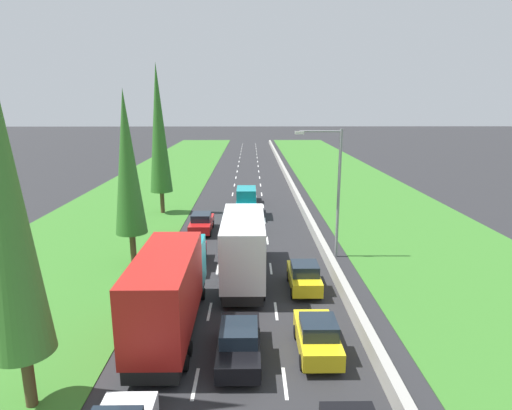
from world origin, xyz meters
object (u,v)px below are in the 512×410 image
Objects in this scene: red_box_truck_left_lane at (170,289)px; poplar_tree_third at (159,129)px; maroon_sedan_left_lane at (190,255)px; yellow_hatchback_right_lane at (317,336)px; yellow_hatchback_right_lane_third at (304,276)px; teal_van_centre_lane at (246,202)px; poplar_tree_nearest at (4,198)px; red_sedan_left_lane at (202,223)px; black_sedan_centre_lane at (239,342)px; green_hatchback_centre_lane at (245,224)px; white_box_truck_centre_lane at (244,245)px; grey_sedan_centre_lane at (248,195)px; poplar_tree_second at (127,164)px; street_light_mast at (334,184)px.

poplar_tree_third is at bearing 102.19° from red_box_truck_left_lane.
maroon_sedan_left_lane is at bearing -71.99° from poplar_tree_third.
yellow_hatchback_right_lane is 1.00× the size of yellow_hatchback_right_lane_third.
teal_van_centre_lane is 0.37× the size of poplar_tree_nearest.
poplar_tree_third reaches higher than red_sedan_left_lane.
poplar_tree_third is at bearing 108.01° from maroon_sedan_left_lane.
maroon_sedan_left_lane is 7.98m from red_sedan_left_lane.
yellow_hatchback_right_lane_third is at bearing 41.70° from poplar_tree_nearest.
black_sedan_centre_lane is 1.15× the size of green_hatchback_centre_lane.
maroon_sedan_left_lane is (-0.25, 8.52, -1.37)m from red_box_truck_left_lane.
white_box_truck_centre_lane is 21.30m from grey_sedan_centre_lane.
poplar_tree_second reaches higher than yellow_hatchback_right_lane_third.
teal_van_centre_lane is at bearing 89.91° from white_box_truck_centre_lane.
red_box_truck_left_lane is 1.04× the size of street_light_mast.
green_hatchback_centre_lane is 11.75m from yellow_hatchback_right_lane_third.
black_sedan_centre_lane is 18.24m from green_hatchback_centre_lane.
red_box_truck_left_lane reaches higher than teal_van_centre_lane.
black_sedan_centre_lane is at bearing -117.12° from yellow_hatchback_right_lane_third.
red_sedan_left_lane is at bearing 147.93° from street_light_mast.
red_box_truck_left_lane is at bearing -98.90° from teal_van_centre_lane.
street_light_mast reaches higher than red_box_truck_left_lane.
yellow_hatchback_right_lane_third reaches higher than maroon_sedan_left_lane.
green_hatchback_centre_lane is at bearing 70.43° from poplar_tree_nearest.
street_light_mast is (6.17, 3.88, 3.05)m from white_box_truck_centre_lane.
maroon_sedan_left_lane is 0.48× the size of white_box_truck_centre_lane.
red_sedan_left_lane is at bearing 121.65° from yellow_hatchback_right_lane_third.
street_light_mast reaches higher than green_hatchback_centre_lane.
yellow_hatchback_right_lane is at bearing -68.37° from white_box_truck_centre_lane.
grey_sedan_centre_lane is (0.19, 21.25, -1.37)m from white_box_truck_centre_lane.
red_box_truck_left_lane is 0.65× the size of poplar_tree_third.
yellow_hatchback_right_lane is 13.18m from poplar_tree_nearest.
red_box_truck_left_lane is 7.24m from white_box_truck_centre_lane.
poplar_tree_second is (-7.54, 2.68, 4.68)m from white_box_truck_centre_lane.
red_box_truck_left_lane is 2.41× the size of yellow_hatchback_right_lane_third.
yellow_hatchback_right_lane is 0.27× the size of poplar_tree_third.
teal_van_centre_lane reaches higher than black_sedan_centre_lane.
teal_van_centre_lane is 0.34× the size of poplar_tree_third.
poplar_tree_second is at bearing 90.24° from poplar_tree_nearest.
yellow_hatchback_right_lane is (7.04, -18.43, 0.02)m from red_sedan_left_lane.
green_hatchback_centre_lane and yellow_hatchback_right_lane have the same top height.
yellow_hatchback_right_lane_third is at bearing -57.10° from poplar_tree_third.
street_light_mast is at bearing -71.02° from grey_sedan_centre_lane.
grey_sedan_centre_lane is (0.26, 30.01, 0.00)m from black_sedan_centre_lane.
street_light_mast is at bearing 10.28° from maroon_sedan_left_lane.
street_light_mast reaches higher than maroon_sedan_left_lane.
poplar_tree_second is (-7.48, 11.43, 6.05)m from black_sedan_centre_lane.
black_sedan_centre_lane is 11.43m from maroon_sedan_left_lane.
black_sedan_centre_lane is 30.01m from grey_sedan_centre_lane.
teal_van_centre_lane is at bearing -9.81° from poplar_tree_third.
maroon_sedan_left_lane is at bearing -8.20° from poplar_tree_second.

